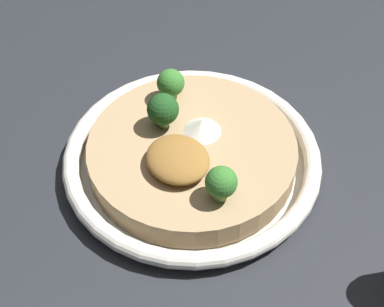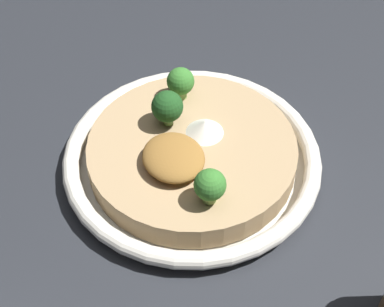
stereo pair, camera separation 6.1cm
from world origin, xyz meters
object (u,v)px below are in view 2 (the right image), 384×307
at_px(broccoli_back_left, 181,82).
at_px(broccoli_left, 167,107).
at_px(risotto_bowl, 192,156).
at_px(broccoli_front_right, 210,186).

bearing_deg(broccoli_back_left, broccoli_left, -44.55).
relative_size(risotto_bowl, broccoli_front_right, 7.20).
height_order(risotto_bowl, broccoli_front_right, broccoli_front_right).
distance_m(risotto_bowl, broccoli_left, 0.06).
bearing_deg(broccoli_back_left, broccoli_front_right, -15.50).
relative_size(broccoli_back_left, broccoli_left, 0.93).
bearing_deg(broccoli_front_right, broccoli_left, 175.38).
height_order(broccoli_back_left, broccoli_left, broccoli_left).
bearing_deg(risotto_bowl, broccoli_front_right, -13.86).
xyz_separation_m(risotto_bowl, broccoli_back_left, (-0.07, 0.02, 0.04)).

